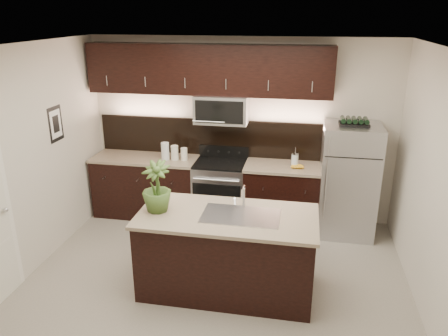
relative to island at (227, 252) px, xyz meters
name	(u,v)px	position (x,y,z in m)	size (l,w,h in m)	color
ground	(214,285)	(-0.16, 0.03, -0.47)	(4.50, 4.50, 0.00)	gray
room_walls	(202,147)	(-0.27, -0.01, 1.22)	(4.52, 4.02, 2.71)	beige
counter_run	(207,190)	(-0.62, 1.72, 0.00)	(3.51, 0.65, 0.94)	black
upper_fixtures	(210,78)	(-0.59, 1.87, 1.67)	(3.49, 0.40, 1.66)	black
island	(227,252)	(0.00, 0.00, 0.00)	(1.96, 0.96, 0.94)	black
sink_faucet	(241,214)	(0.15, 0.01, 0.48)	(0.84, 0.50, 0.28)	silver
refrigerator	(348,181)	(1.42, 1.66, 0.32)	(0.77, 0.69, 1.59)	#B2B2B7
wine_rack	(354,122)	(1.42, 1.66, 1.17)	(0.39, 0.24, 0.10)	black
plant	(157,187)	(-0.78, -0.03, 0.75)	(0.32, 0.32, 0.57)	#3A5522
canisters	(172,152)	(-1.13, 1.68, 0.58)	(0.39, 0.14, 0.26)	silver
french_press	(295,160)	(0.67, 1.67, 0.58)	(0.10, 0.10, 0.29)	silver
bananas	(294,166)	(0.66, 1.64, 0.50)	(0.19, 0.15, 0.06)	gold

